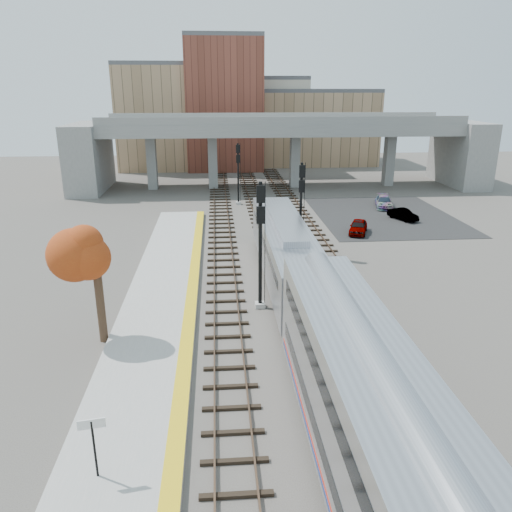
{
  "coord_description": "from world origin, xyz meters",
  "views": [
    {
      "loc": [
        -3.6,
        -21.97,
        12.9
      ],
      "look_at": [
        -1.15,
        8.54,
        2.5
      ],
      "focal_mm": 35.0,
      "sensor_mm": 36.0,
      "label": 1
    }
  ],
  "objects_px": {
    "signal_mast_far": "(238,175)",
    "signal_mast_near": "(260,246)",
    "coach": "(406,506)",
    "signal_mast_mid": "(301,209)",
    "car_a": "(358,227)",
    "car_b": "(403,214)",
    "tree": "(95,251)",
    "car_c": "(384,202)",
    "locomotive": "(285,250)"
  },
  "relations": [
    {
      "from": "tree",
      "to": "car_c",
      "type": "distance_m",
      "value": 38.56
    },
    {
      "from": "locomotive",
      "to": "tree",
      "type": "xyz_separation_m",
      "value": [
        -10.81,
        -7.78,
        2.8
      ]
    },
    {
      "from": "signal_mast_near",
      "to": "tree",
      "type": "relative_size",
      "value": 1.14
    },
    {
      "from": "signal_mast_far",
      "to": "car_b",
      "type": "xyz_separation_m",
      "value": [
        16.36,
        -8.54,
        -2.83
      ]
    },
    {
      "from": "coach",
      "to": "signal_mast_far",
      "type": "bearing_deg",
      "value": 92.56
    },
    {
      "from": "signal_mast_mid",
      "to": "tree",
      "type": "xyz_separation_m",
      "value": [
        -12.81,
        -13.59,
        1.34
      ]
    },
    {
      "from": "locomotive",
      "to": "signal_mast_near",
      "type": "bearing_deg",
      "value": -116.24
    },
    {
      "from": "car_b",
      "to": "car_c",
      "type": "bearing_deg",
      "value": 67.74
    },
    {
      "from": "coach",
      "to": "signal_mast_far",
      "type": "height_order",
      "value": "signal_mast_far"
    },
    {
      "from": "signal_mast_far",
      "to": "signal_mast_near",
      "type": "bearing_deg",
      "value": -90.0
    },
    {
      "from": "coach",
      "to": "car_c",
      "type": "distance_m",
      "value": 46.19
    },
    {
      "from": "locomotive",
      "to": "coach",
      "type": "xyz_separation_m",
      "value": [
        -0.0,
        -22.61,
        0.52
      ]
    },
    {
      "from": "coach",
      "to": "car_a",
      "type": "relative_size",
      "value": 6.75
    },
    {
      "from": "coach",
      "to": "signal_mast_mid",
      "type": "relative_size",
      "value": 3.38
    },
    {
      "from": "coach",
      "to": "car_b",
      "type": "relative_size",
      "value": 7.31
    },
    {
      "from": "coach",
      "to": "car_c",
      "type": "height_order",
      "value": "coach"
    },
    {
      "from": "locomotive",
      "to": "car_b",
      "type": "distance_m",
      "value": 21.34
    },
    {
      "from": "signal_mast_mid",
      "to": "car_b",
      "type": "height_order",
      "value": "signal_mast_mid"
    },
    {
      "from": "locomotive",
      "to": "car_b",
      "type": "bearing_deg",
      "value": 47.89
    },
    {
      "from": "car_a",
      "to": "car_c",
      "type": "relative_size",
      "value": 0.85
    },
    {
      "from": "car_b",
      "to": "tree",
      "type": "bearing_deg",
      "value": -160.88
    },
    {
      "from": "locomotive",
      "to": "signal_mast_far",
      "type": "relative_size",
      "value": 2.74
    },
    {
      "from": "signal_mast_near",
      "to": "car_b",
      "type": "bearing_deg",
      "value": 50.77
    },
    {
      "from": "tree",
      "to": "car_a",
      "type": "bearing_deg",
      "value": 44.87
    },
    {
      "from": "car_c",
      "to": "locomotive",
      "type": "bearing_deg",
      "value": -110.07
    },
    {
      "from": "signal_mast_far",
      "to": "tree",
      "type": "relative_size",
      "value": 1.02
    },
    {
      "from": "car_a",
      "to": "car_b",
      "type": "distance_m",
      "value": 7.39
    },
    {
      "from": "signal_mast_near",
      "to": "signal_mast_mid",
      "type": "distance_m",
      "value": 10.88
    },
    {
      "from": "signal_mast_far",
      "to": "car_b",
      "type": "relative_size",
      "value": 2.03
    },
    {
      "from": "coach",
      "to": "signal_mast_mid",
      "type": "xyz_separation_m",
      "value": [
        2.0,
        28.42,
        0.94
      ]
    },
    {
      "from": "coach",
      "to": "tree",
      "type": "distance_m",
      "value": 18.49
    },
    {
      "from": "coach",
      "to": "car_c",
      "type": "relative_size",
      "value": 5.73
    },
    {
      "from": "signal_mast_far",
      "to": "car_c",
      "type": "xyz_separation_m",
      "value": [
        16.19,
        -2.98,
        -2.76
      ]
    },
    {
      "from": "locomotive",
      "to": "coach",
      "type": "relative_size",
      "value": 0.76
    },
    {
      "from": "signal_mast_near",
      "to": "signal_mast_mid",
      "type": "bearing_deg",
      "value": 67.85
    },
    {
      "from": "signal_mast_mid",
      "to": "signal_mast_far",
      "type": "xyz_separation_m",
      "value": [
        -4.1,
        18.51,
        -0.3
      ]
    },
    {
      "from": "signal_mast_mid",
      "to": "car_c",
      "type": "bearing_deg",
      "value": 52.1
    },
    {
      "from": "signal_mast_near",
      "to": "tree",
      "type": "height_order",
      "value": "signal_mast_near"
    },
    {
      "from": "tree",
      "to": "car_a",
      "type": "distance_m",
      "value": 27.42
    },
    {
      "from": "car_a",
      "to": "car_b",
      "type": "xyz_separation_m",
      "value": [
        5.89,
        4.47,
        -0.07
      ]
    },
    {
      "from": "car_a",
      "to": "signal_mast_far",
      "type": "bearing_deg",
      "value": 149.39
    },
    {
      "from": "car_b",
      "to": "car_a",
      "type": "bearing_deg",
      "value": -166.91
    },
    {
      "from": "coach",
      "to": "signal_mast_mid",
      "type": "bearing_deg",
      "value": 85.97
    },
    {
      "from": "tree",
      "to": "car_b",
      "type": "distance_m",
      "value": 34.7
    },
    {
      "from": "signal_mast_mid",
      "to": "car_c",
      "type": "xyz_separation_m",
      "value": [
        12.09,
        15.52,
        -3.06
      ]
    },
    {
      "from": "coach",
      "to": "signal_mast_near",
      "type": "xyz_separation_m",
      "value": [
        -2.1,
        18.35,
        1.21
      ]
    },
    {
      "from": "signal_mast_far",
      "to": "tree",
      "type": "distance_m",
      "value": 33.3
    },
    {
      "from": "signal_mast_near",
      "to": "car_c",
      "type": "relative_size",
      "value": 1.79
    },
    {
      "from": "car_c",
      "to": "car_a",
      "type": "bearing_deg",
      "value": -106.32
    },
    {
      "from": "signal_mast_mid",
      "to": "locomotive",
      "type": "bearing_deg",
      "value": -108.99
    }
  ]
}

